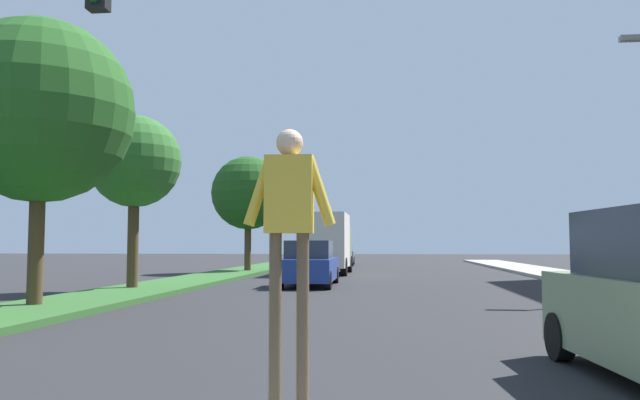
{
  "coord_description": "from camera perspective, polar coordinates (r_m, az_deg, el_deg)",
  "views": [
    {
      "loc": [
        0.11,
        2.65,
        1.56
      ],
      "look_at": [
        -1.42,
        16.78,
        2.56
      ],
      "focal_mm": 35.12,
      "sensor_mm": 36.0,
      "label": 1
    }
  ],
  "objects": [
    {
      "name": "ground_plane",
      "position": [
        27.4,
        6.0,
        -7.28
      ],
      "size": [
        140.0,
        140.0,
        0.0
      ],
      "primitive_type": "plane",
      "color": "#262628"
    },
    {
      "name": "median_strip",
      "position": [
        26.59,
        -11.17,
        -7.16
      ],
      "size": [
        2.8,
        64.0,
        0.15
      ],
      "primitive_type": "cube",
      "color": "#2D5B28",
      "rests_on": "ground_plane"
    },
    {
      "name": "tree_mid",
      "position": [
        16.58,
        -24.13,
        7.38
      ],
      "size": [
        4.43,
        4.43,
        6.82
      ],
      "color": "#4C3823",
      "rests_on": "median_strip"
    },
    {
      "name": "tree_far",
      "position": [
        21.67,
        -16.54,
        3.31
      ],
      "size": [
        3.06,
        3.06,
        5.69
      ],
      "color": "#4C3823",
      "rests_on": "median_strip"
    },
    {
      "name": "tree_distant",
      "position": [
        34.13,
        -6.56,
        0.63
      ],
      "size": [
        3.97,
        3.97,
        6.17
      ],
      "color": "#4C3823",
      "rests_on": "median_strip"
    },
    {
      "name": "sidewalk_right",
      "position": [
        26.7,
        24.33,
        -6.87
      ],
      "size": [
        3.0,
        64.0,
        0.15
      ],
      "primitive_type": "cube",
      "color": "#9E9991",
      "rests_on": "ground_plane"
    },
    {
      "name": "traffic_light_gantry",
      "position": [
        9.17,
        -19.48,
        14.21
      ],
      "size": [
        9.87,
        0.3,
        6.0
      ],
      "color": "gold",
      "rests_on": "median_strip"
    },
    {
      "name": "pedestrian_performer",
      "position": [
        5.01,
        -2.82,
        -2.9
      ],
      "size": [
        0.75,
        0.26,
        2.49
      ],
      "color": "brown",
      "rests_on": "ground_plane"
    },
    {
      "name": "sedan_midblock",
      "position": [
        23.4,
        -0.94,
        -5.94
      ],
      "size": [
        1.94,
        4.59,
        1.69
      ],
      "color": "navy",
      "rests_on": "ground_plane"
    },
    {
      "name": "sedan_distant",
      "position": [
        31.99,
        0.21,
        -5.42
      ],
      "size": [
        2.19,
        4.48,
        1.7
      ],
      "color": "gray",
      "rests_on": "ground_plane"
    },
    {
      "name": "sedan_far_horizon",
      "position": [
        46.12,
        2.0,
        -4.98
      ],
      "size": [
        1.89,
        4.27,
        1.72
      ],
      "color": "#474C51",
      "rests_on": "ground_plane"
    },
    {
      "name": "truck_box_delivery",
      "position": [
        32.65,
        0.58,
        -3.91
      ],
      "size": [
        2.4,
        6.2,
        3.1
      ],
      "color": "gray",
      "rests_on": "ground_plane"
    }
  ]
}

